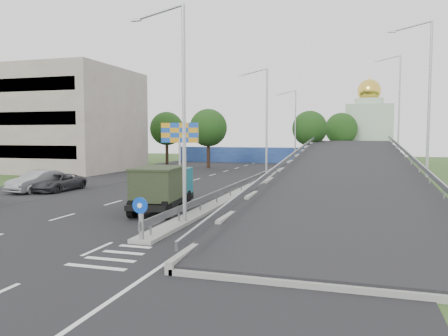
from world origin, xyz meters
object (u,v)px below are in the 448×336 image
at_px(sign_bollard, 141,218).
at_px(lamp_post_near, 180,102).
at_px(lamp_post_far, 294,124).
at_px(billboard, 180,136).
at_px(parked_car_b, 38,181).
at_px(church, 368,128).
at_px(lamp_post_mid, 265,118).
at_px(dump_truck, 163,186).
at_px(parked_car_c, 57,183).

bearing_deg(sign_bollard, lamp_post_near, 88.36).
xyz_separation_m(lamp_post_far, billboard, (-9.11, -18.00, -1.62)).
bearing_deg(sign_bollard, parked_car_b, 140.76).
height_order(lamp_post_near, church, church).
bearing_deg(lamp_post_mid, lamp_post_near, -90.00).
bearing_deg(lamp_post_near, parked_car_b, 151.00).
bearing_deg(sign_bollard, dump_truck, 107.93).
xyz_separation_m(church, dump_truck, (-12.28, -50.78, -3.90)).
distance_m(dump_truck, parked_car_b, 13.52).
relative_size(billboard, dump_truck, 0.92).
distance_m(lamp_post_mid, billboard, 9.47).
xyz_separation_m(lamp_post_far, parked_car_b, (-14.92, -31.73, -5.00)).
xyz_separation_m(dump_truck, parked_car_c, (-11.35, 5.71, -0.74)).
relative_size(lamp_post_mid, lamp_post_far, 1.00).
xyz_separation_m(billboard, parked_car_c, (-4.63, -13.07, -3.52)).
distance_m(lamp_post_mid, church, 35.41).
xyz_separation_m(sign_bollard, parked_car_c, (-13.63, 12.76, -0.37)).
bearing_deg(lamp_post_near, lamp_post_mid, 90.00).
bearing_deg(billboard, parked_car_c, -109.51).
bearing_deg(sign_bollard, lamp_post_mid, 89.74).
bearing_deg(billboard, dump_truck, -70.31).
distance_m(sign_bollard, church, 58.84).
xyz_separation_m(lamp_post_far, dump_truck, (-2.39, -36.78, -4.40)).
bearing_deg(parked_car_b, lamp_post_far, 72.13).
distance_m(lamp_post_near, church, 54.90).
relative_size(lamp_post_near, dump_truck, 1.69).
height_order(lamp_post_near, dump_truck, lamp_post_near).
height_order(sign_bollard, lamp_post_near, lamp_post_near).
distance_m(lamp_post_near, parked_car_b, 17.78).
height_order(billboard, parked_car_c, billboard).
relative_size(sign_bollard, billboard, 0.30).
height_order(parked_car_b, parked_car_c, parked_car_b).
bearing_deg(parked_car_c, sign_bollard, -42.76).
distance_m(lamp_post_near, billboard, 23.87).
xyz_separation_m(sign_bollard, church, (10.00, 57.83, 4.28)).
xyz_separation_m(billboard, dump_truck, (6.72, -18.78, -2.78)).
height_order(sign_bollard, parked_car_c, sign_bollard).
distance_m(lamp_post_mid, parked_car_c, 18.38).
xyz_separation_m(lamp_post_mid, parked_car_c, (-13.74, -11.07, -5.14)).
xyz_separation_m(lamp_post_near, billboard, (-9.11, 22.00, -1.62)).
bearing_deg(sign_bollard, billboard, 109.21).
bearing_deg(billboard, lamp_post_mid, -12.38).
bearing_deg(church, parked_car_c, -117.67).
bearing_deg(lamp_post_mid, parked_car_b, -141.82).
height_order(lamp_post_mid, parked_car_b, lamp_post_mid).
xyz_separation_m(sign_bollard, billboard, (-9.00, 25.83, 3.15)).
distance_m(church, parked_car_c, 51.10).
distance_m(lamp_post_far, parked_car_b, 35.42).
relative_size(lamp_post_mid, billboard, 1.83).
relative_size(church, parked_car_b, 2.82).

